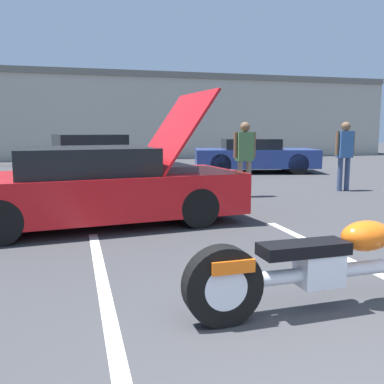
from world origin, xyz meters
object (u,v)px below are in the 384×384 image
parked_car_mid_row (95,157)px  spectator_by_show_car (345,150)px  parked_car_right_row (254,156)px  spectator_near_motorcycle (245,153)px  motorcycle (333,265)px  show_car_hood_open (98,186)px

parked_car_mid_row → spectator_by_show_car: size_ratio=2.79×
parked_car_right_row → parked_car_mid_row: parked_car_mid_row is taller
spectator_near_motorcycle → motorcycle: bearing=-105.4°
spectator_near_motorcycle → spectator_by_show_car: spectator_by_show_car is taller
motorcycle → spectator_by_show_car: size_ratio=1.56×
motorcycle → spectator_by_show_car: bearing=53.0°
parked_car_mid_row → motorcycle: bearing=-93.0°
parked_car_mid_row → spectator_near_motorcycle: 5.61m
parked_car_right_row → spectator_near_motorcycle: size_ratio=2.72×
spectator_near_motorcycle → spectator_by_show_car: (2.71, 0.22, 0.01)m
motorcycle → parked_car_right_row: parked_car_right_row is taller
motorcycle → spectator_by_show_car: spectator_by_show_car is taller
parked_car_mid_row → spectator_by_show_car: spectator_by_show_car is taller
spectator_near_motorcycle → spectator_by_show_car: 2.72m
parked_car_mid_row → spectator_by_show_car: bearing=-48.6°
show_car_hood_open → parked_car_mid_row: bearing=81.6°
motorcycle → parked_car_mid_row: (-1.42, 10.55, 0.26)m
motorcycle → parked_car_right_row: size_ratio=0.58×
motorcycle → spectator_near_motorcycle: (1.61, 5.85, 0.60)m
show_car_hood_open → spectator_by_show_car: 6.42m
motorcycle → parked_car_mid_row: 10.65m
parked_car_right_row → spectator_near_motorcycle: spectator_near_motorcycle is taller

